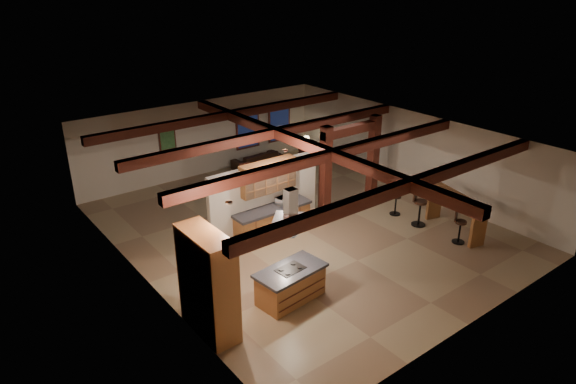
% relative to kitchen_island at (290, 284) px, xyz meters
% --- Properties ---
extents(ground, '(12.00, 12.00, 0.00)m').
position_rel_kitchen_island_xyz_m(ground, '(2.57, 2.77, -0.43)').
color(ground, tan).
rests_on(ground, ground).
extents(room_walls, '(12.00, 12.00, 12.00)m').
position_rel_kitchen_island_xyz_m(room_walls, '(2.57, 2.77, 1.35)').
color(room_walls, beige).
rests_on(room_walls, ground).
extents(ceiling_beams, '(10.00, 12.00, 0.28)m').
position_rel_kitchen_island_xyz_m(ceiling_beams, '(2.57, 2.77, 2.33)').
color(ceiling_beams, '#421510').
rests_on(ceiling_beams, room_walls).
extents(timber_posts, '(2.50, 0.30, 2.90)m').
position_rel_kitchen_island_xyz_m(timber_posts, '(5.07, 3.27, 1.33)').
color(timber_posts, '#421510').
rests_on(timber_posts, ground).
extents(partition_wall, '(3.80, 0.18, 2.20)m').
position_rel_kitchen_island_xyz_m(partition_wall, '(1.57, 3.27, 0.67)').
color(partition_wall, beige).
rests_on(partition_wall, ground).
extents(pantry_cabinet, '(0.67, 1.60, 2.40)m').
position_rel_kitchen_island_xyz_m(pantry_cabinet, '(-2.10, 0.17, 0.77)').
color(pantry_cabinet, '#964F30').
rests_on(pantry_cabinet, ground).
extents(back_counter, '(2.50, 0.66, 0.94)m').
position_rel_kitchen_island_xyz_m(back_counter, '(1.57, 2.88, 0.05)').
color(back_counter, '#964F30').
rests_on(back_counter, ground).
extents(upper_display_cabinet, '(1.80, 0.36, 0.95)m').
position_rel_kitchen_island_xyz_m(upper_display_cabinet, '(1.57, 3.08, 1.42)').
color(upper_display_cabinet, '#964F30').
rests_on(upper_display_cabinet, partition_wall).
extents(range_hood, '(1.10, 1.10, 1.40)m').
position_rel_kitchen_island_xyz_m(range_hood, '(-0.00, 0.00, 1.35)').
color(range_hood, silver).
rests_on(range_hood, room_walls).
extents(back_windows, '(2.70, 0.07, 1.70)m').
position_rel_kitchen_island_xyz_m(back_windows, '(5.37, 8.70, 1.07)').
color(back_windows, '#421510').
rests_on(back_windows, room_walls).
extents(framed_art, '(0.65, 0.05, 0.85)m').
position_rel_kitchen_island_xyz_m(framed_art, '(1.07, 8.71, 1.27)').
color(framed_art, '#421510').
rests_on(framed_art, room_walls).
extents(recessed_cans, '(3.16, 2.46, 0.03)m').
position_rel_kitchen_island_xyz_m(recessed_cans, '(0.04, 0.84, 2.44)').
color(recessed_cans, silver).
rests_on(recessed_cans, room_walls).
extents(kitchen_island, '(1.80, 1.09, 0.85)m').
position_rel_kitchen_island_xyz_m(kitchen_island, '(0.00, 0.00, 0.00)').
color(kitchen_island, '#964F30').
rests_on(kitchen_island, ground).
extents(dining_table, '(1.78, 1.05, 0.61)m').
position_rel_kitchen_island_xyz_m(dining_table, '(3.28, 5.52, -0.12)').
color(dining_table, '#391B0E').
rests_on(dining_table, ground).
extents(sofa, '(2.07, 0.85, 0.60)m').
position_rel_kitchen_island_xyz_m(sofa, '(4.61, 8.14, -0.13)').
color(sofa, black).
rests_on(sofa, ground).
extents(microwave, '(0.42, 0.29, 0.23)m').
position_rel_kitchen_island_xyz_m(microwave, '(1.96, 2.88, 0.63)').
color(microwave, '#B8B8BD').
rests_on(microwave, back_counter).
extents(bar_counter, '(1.11, 2.29, 1.17)m').
position_rel_kitchen_island_xyz_m(bar_counter, '(6.12, -0.24, 0.36)').
color(bar_counter, '#964F30').
rests_on(bar_counter, ground).
extents(side_table, '(0.50, 0.50, 0.61)m').
position_rel_kitchen_island_xyz_m(side_table, '(6.86, 7.72, -0.12)').
color(side_table, '#421510').
rests_on(side_table, ground).
extents(table_lamp, '(0.30, 0.30, 0.35)m').
position_rel_kitchen_island_xyz_m(table_lamp, '(6.86, 7.72, 0.43)').
color(table_lamp, black).
rests_on(table_lamp, side_table).
extents(bar_stool_a, '(0.40, 0.41, 1.06)m').
position_rel_kitchen_island_xyz_m(bar_stool_a, '(5.63, -0.73, 0.11)').
color(bar_stool_a, black).
rests_on(bar_stool_a, ground).
extents(bar_stool_b, '(0.47, 0.49, 1.26)m').
position_rel_kitchen_island_xyz_m(bar_stool_b, '(5.60, 0.72, 0.21)').
color(bar_stool_b, black).
rests_on(bar_stool_b, ground).
extents(bar_stool_c, '(0.38, 0.39, 1.01)m').
position_rel_kitchen_island_xyz_m(bar_stool_c, '(5.64, 1.69, 0.08)').
color(bar_stool_c, black).
rests_on(bar_stool_c, ground).
extents(dining_chairs, '(2.08, 2.08, 1.15)m').
position_rel_kitchen_island_xyz_m(dining_chairs, '(3.28, 5.52, 0.16)').
color(dining_chairs, '#421510').
rests_on(dining_chairs, ground).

